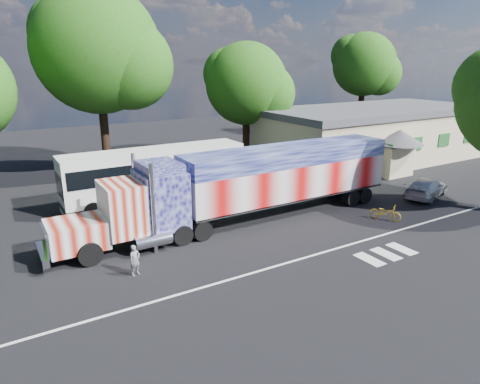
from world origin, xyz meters
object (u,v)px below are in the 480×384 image
tree_n_mid (100,51)px  coach_bus (156,174)px  tree_ne_a (248,84)px  bicycle (385,212)px  parked_car (426,188)px  tree_far_ne (365,65)px  woman (135,260)px  semi_truck (252,183)px

tree_n_mid → coach_bus: bearing=-84.7°
tree_n_mid → tree_ne_a: size_ratio=1.37×
tree_n_mid → bicycle: bearing=-60.3°
coach_bus → parked_car: 19.36m
tree_n_mid → tree_far_ne: (31.34, 1.12, -1.24)m
woman → parked_car: bearing=-18.2°
semi_truck → parked_car: size_ratio=4.62×
semi_truck → coach_bus: bearing=117.9°
parked_car → tree_far_ne: tree_far_ne is taller
coach_bus → tree_ne_a: tree_ne_a is taller
tree_far_ne → tree_ne_a: bearing=-170.6°
coach_bus → tree_ne_a: (12.00, 7.16, 5.46)m
tree_ne_a → woman: bearing=-134.4°
bicycle → parked_car: bearing=-14.7°
parked_car → tree_ne_a: (-4.96, 16.43, 6.67)m
woman → tree_ne_a: bearing=25.5°
coach_bus → tree_far_ne: (30.49, 10.23, 7.10)m
parked_car → tree_n_mid: 27.31m
coach_bus → parked_car: (16.95, -9.27, -1.21)m
woman → tree_n_mid: (3.96, 19.09, 9.51)m
tree_n_mid → tree_ne_a: (12.85, -1.94, -2.88)m
coach_bus → bicycle: bearing=-46.0°
parked_car → bicycle: bearing=88.0°
coach_bus → parked_car: bearing=-28.7°
tree_far_ne → semi_truck: bearing=-147.7°
coach_bus → woman: coach_bus is taller
bicycle → tree_far_ne: tree_far_ne is taller
coach_bus → tree_n_mid: size_ratio=0.82×
parked_car → tree_far_ne: 25.15m
semi_truck → woman: semi_truck is taller
coach_bus → tree_far_ne: 32.94m
semi_truck → woman: size_ratio=14.88×
parked_car → woman: 21.77m
semi_truck → tree_n_mid: bearing=105.6°
semi_truck → tree_ne_a: tree_ne_a is taller
semi_truck → bicycle: 8.45m
semi_truck → tree_far_ne: tree_far_ne is taller
semi_truck → tree_far_ne: bearing=32.3°
tree_ne_a → semi_truck: bearing=-121.2°
woman → bicycle: bearing=-23.9°
coach_bus → tree_n_mid: tree_n_mid is taller
tree_n_mid → tree_far_ne: bearing=2.1°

